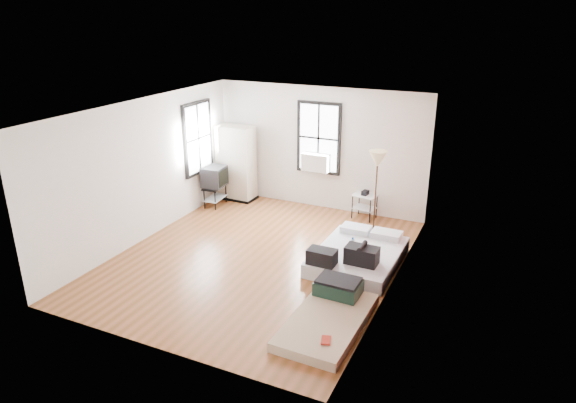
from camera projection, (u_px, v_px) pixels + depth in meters
The scene contains 8 objects.
ground at pixel (259, 258), 9.61m from camera, with size 6.00×6.00×0.00m, color brown.
room_shell at pixel (277, 166), 9.22m from camera, with size 5.02×6.02×2.80m.
mattress_main at pixel (357, 255), 9.35m from camera, with size 1.46×1.96×0.62m.
mattress_bare at pixel (330, 313), 7.67m from camera, with size 1.03×1.91×0.41m.
wardrobe at pixel (236, 163), 12.33m from camera, with size 0.92×0.55×1.80m.
side_table at pixel (365, 200), 11.29m from camera, with size 0.55×0.47×0.65m.
floor_lamp at pixel (378, 163), 10.28m from camera, with size 0.37×0.37×1.73m.
tv_stand at pixel (215, 178), 11.95m from camera, with size 0.52×0.70×0.95m.
Camera 1 is at (4.13, -7.59, 4.38)m, focal length 32.00 mm.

